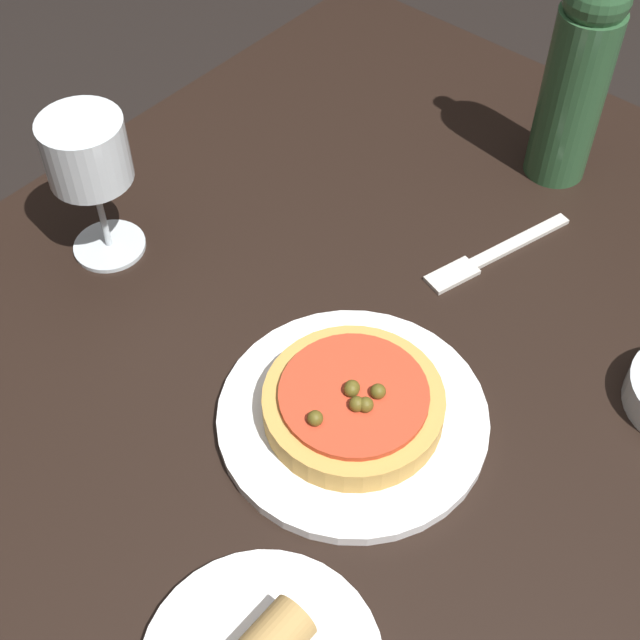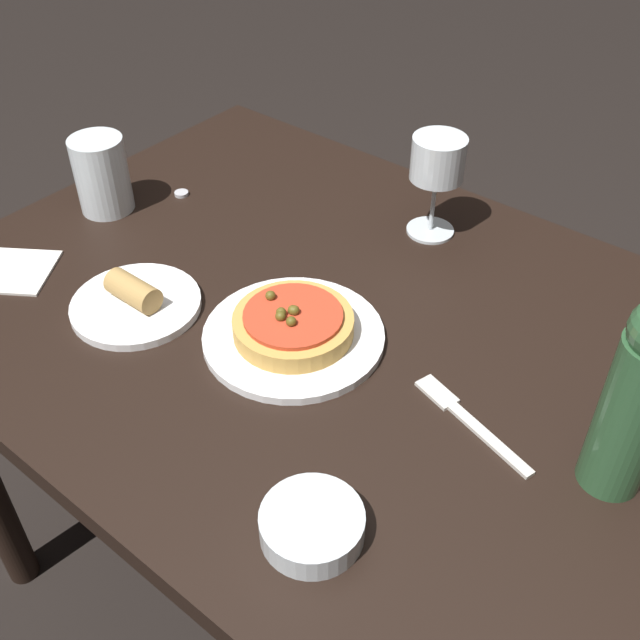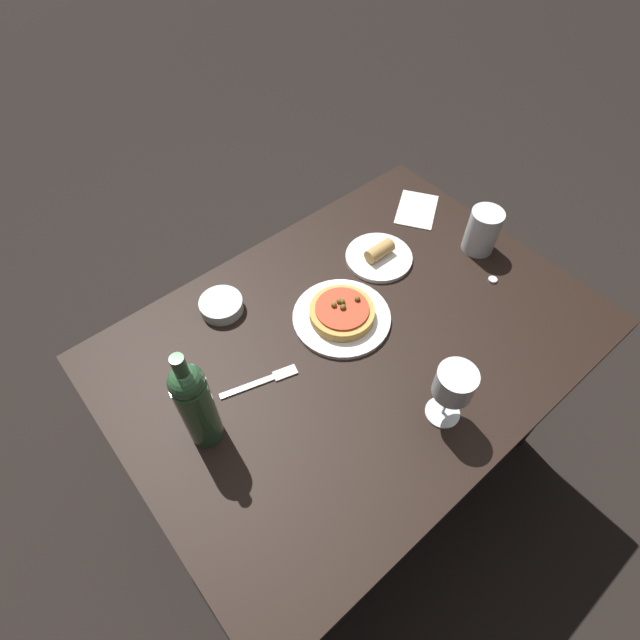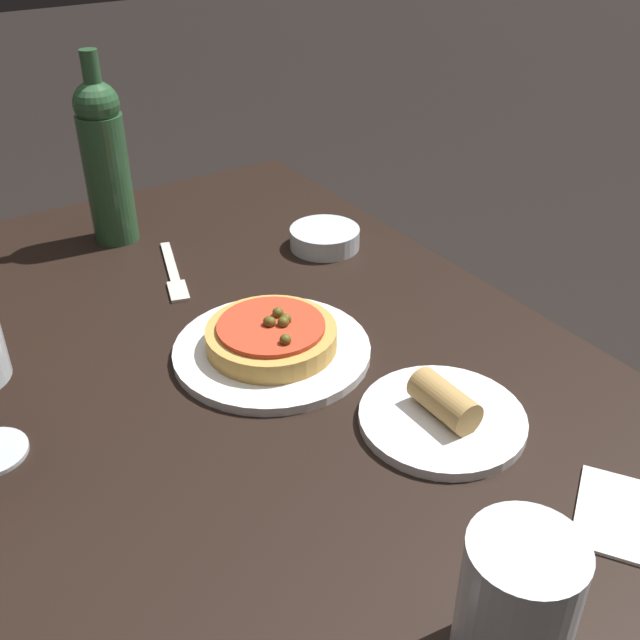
{
  "view_description": "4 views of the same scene",
  "coord_description": "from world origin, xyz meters",
  "px_view_note": "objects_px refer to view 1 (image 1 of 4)",
  "views": [
    {
      "loc": [
        -0.37,
        -0.34,
        1.41
      ],
      "look_at": [
        0.0,
        -0.02,
        0.83
      ],
      "focal_mm": 50.0,
      "sensor_mm": 36.0,
      "label": 1
    },
    {
      "loc": [
        0.49,
        -0.63,
        1.41
      ],
      "look_at": [
        0.04,
        -0.07,
        0.8
      ],
      "focal_mm": 42.0,
      "sensor_mm": 36.0,
      "label": 2
    },
    {
      "loc": [
        0.51,
        0.47,
        1.73
      ],
      "look_at": [
        0.04,
        -0.08,
        0.76
      ],
      "focal_mm": 28.0,
      "sensor_mm": 36.0,
      "label": 3
    },
    {
      "loc": [
        -0.68,
        0.3,
        1.27
      ],
      "look_at": [
        -0.06,
        -0.11,
        0.8
      ],
      "focal_mm": 42.0,
      "sensor_mm": 36.0,
      "label": 4
    }
  ],
  "objects_px": {
    "wine_glass": "(87,157)",
    "dining_table": "(307,433)",
    "dinner_plate": "(353,417)",
    "pizza": "(353,404)",
    "fork": "(490,256)",
    "wine_bottle": "(579,70)"
  },
  "relations": [
    {
      "from": "pizza",
      "to": "wine_bottle",
      "type": "bearing_deg",
      "value": 6.1
    },
    {
      "from": "wine_glass",
      "to": "wine_bottle",
      "type": "xyz_separation_m",
      "value": [
        0.42,
        -0.29,
        0.01
      ]
    },
    {
      "from": "dinner_plate",
      "to": "fork",
      "type": "relative_size",
      "value": 1.34
    },
    {
      "from": "dinner_plate",
      "to": "wine_bottle",
      "type": "relative_size",
      "value": 0.83
    },
    {
      "from": "dining_table",
      "to": "fork",
      "type": "height_order",
      "value": "fork"
    },
    {
      "from": "dinner_plate",
      "to": "pizza",
      "type": "relative_size",
      "value": 1.52
    },
    {
      "from": "pizza",
      "to": "wine_bottle",
      "type": "relative_size",
      "value": 0.55
    },
    {
      "from": "wine_bottle",
      "to": "dinner_plate",
      "type": "bearing_deg",
      "value": -173.92
    },
    {
      "from": "wine_bottle",
      "to": "fork",
      "type": "bearing_deg",
      "value": -171.73
    },
    {
      "from": "wine_glass",
      "to": "fork",
      "type": "relative_size",
      "value": 0.9
    },
    {
      "from": "wine_glass",
      "to": "dinner_plate",
      "type": "bearing_deg",
      "value": -90.33
    },
    {
      "from": "pizza",
      "to": "wine_bottle",
      "type": "height_order",
      "value": "wine_bottle"
    },
    {
      "from": "pizza",
      "to": "wine_glass",
      "type": "height_order",
      "value": "wine_glass"
    },
    {
      "from": "dining_table",
      "to": "wine_bottle",
      "type": "xyz_separation_m",
      "value": [
        0.41,
        -0.02,
        0.23
      ]
    },
    {
      "from": "dining_table",
      "to": "wine_bottle",
      "type": "distance_m",
      "value": 0.47
    },
    {
      "from": "dining_table",
      "to": "dinner_plate",
      "type": "bearing_deg",
      "value": -99.99
    },
    {
      "from": "dining_table",
      "to": "fork",
      "type": "bearing_deg",
      "value": -10.85
    },
    {
      "from": "fork",
      "to": "wine_bottle",
      "type": "bearing_deg",
      "value": -155.41
    },
    {
      "from": "pizza",
      "to": "fork",
      "type": "relative_size",
      "value": 0.89
    },
    {
      "from": "wine_glass",
      "to": "dining_table",
      "type": "bearing_deg",
      "value": -87.9
    },
    {
      "from": "dining_table",
      "to": "dinner_plate",
      "type": "xyz_separation_m",
      "value": [
        -0.01,
        -0.07,
        0.11
      ]
    },
    {
      "from": "dinner_plate",
      "to": "wine_glass",
      "type": "bearing_deg",
      "value": 89.67
    }
  ]
}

